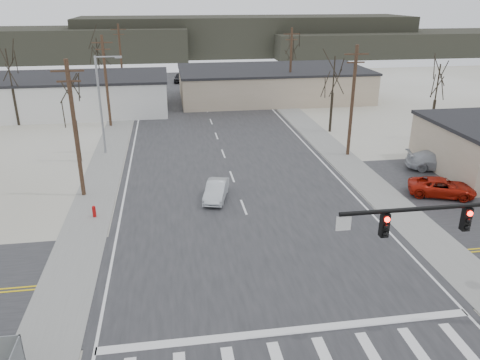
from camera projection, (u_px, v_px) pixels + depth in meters
The scene contains 28 objects.
ground at pixel (267, 269), 25.69m from camera, with size 140.00×140.00×0.00m, color white.
main_road at pixel (230, 173), 39.45m from camera, with size 18.00×110.00×0.05m, color #262628.
cross_road at pixel (267, 268), 25.68m from camera, with size 90.00×10.00×0.04m, color #262628.
sidewalk_left at pixel (108, 159), 42.53m from camera, with size 3.00×90.00×0.06m, color gray.
sidewalk_right at pixel (331, 149), 45.54m from camera, with size 3.00×90.00×0.06m, color gray.
fire_hydrant at pixel (94, 211), 31.42m from camera, with size 0.24×0.24×0.87m.
building_left_far at pixel (79, 94), 59.29m from camera, with size 22.30×12.30×4.50m.
building_right_far at pixel (272, 83), 66.69m from camera, with size 26.30×14.30×4.30m.
upole_left_b at pixel (75, 128), 33.13m from camera, with size 2.20×0.30×10.00m.
upole_left_c at pixel (106, 80), 51.49m from camera, with size 2.20×0.30×10.00m.
upole_left_d at pixel (121, 57), 69.84m from camera, with size 2.20×0.30×10.00m.
upole_right_a at pixel (352, 100), 41.90m from camera, with size 2.20×0.30×10.00m.
upole_right_b at pixel (291, 65), 62.09m from camera, with size 2.20×0.30×10.00m.
streetlight_main at pixel (102, 100), 42.46m from camera, with size 2.40×0.25×9.00m.
tree_left_near at pixel (73, 104), 40.26m from camera, with size 3.30×3.30×7.35m.
tree_right_mid at pixel (334, 77), 49.13m from camera, with size 3.74×3.74×8.33m.
tree_left_far at pixel (98, 55), 63.59m from camera, with size 3.96×3.96×8.82m.
tree_right_far at pixel (293, 52), 73.47m from camera, with size 3.52×3.52×7.84m.
tree_lot at pixel (437, 84), 46.93m from camera, with size 3.52×3.52×7.84m.
tree_left_mid at pixel (9, 70), 51.44m from camera, with size 3.96×3.96×8.82m.
hill_left at pixel (28, 45), 103.86m from camera, with size 70.00×18.00×7.00m, color #333026.
hill_center at pixel (247, 36), 114.26m from camera, with size 80.00×18.00×9.00m, color #333026.
hill_right at pixel (392, 43), 114.37m from camera, with size 60.00×18.00×5.50m, color #333026.
sedan_crossing at pixel (216, 190), 34.14m from camera, with size 1.38×3.96×1.31m, color #B8BEC4.
car_far_a at pixel (199, 90), 68.84m from camera, with size 2.24×5.50×1.60m, color black.
car_far_b at pixel (180, 78), 79.53m from camera, with size 1.69×4.20×1.43m, color black.
car_parked_red at pixel (442, 187), 34.67m from camera, with size 2.20×4.78×1.33m, color #A11608.
car_parked_silver at pixel (439, 161), 39.83m from camera, with size 2.18×5.36×1.55m, color #ABB0B7.
Camera 1 is at (-4.83, -21.56, 14.07)m, focal length 35.00 mm.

